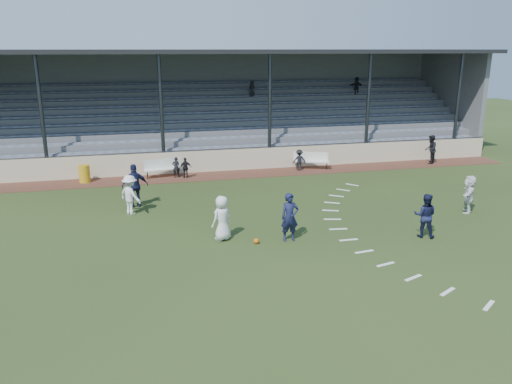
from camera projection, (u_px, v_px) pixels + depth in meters
ground at (273, 247)px, 17.39m from camera, size 90.00×90.00×0.00m
cinder_track at (222, 175)px, 27.19m from camera, size 34.00×2.00×0.02m
retaining_wall at (218, 161)px, 28.01m from camera, size 34.00×0.18×1.20m
bench_left at (163, 166)px, 26.70m from camera, size 2.04×0.81×0.95m
bench_right at (311, 159)px, 28.52m from camera, size 2.01×1.16×0.95m
trash_bin at (84, 174)px, 25.65m from camera, size 0.56×0.56×0.90m
football at (256, 241)px, 17.67m from camera, size 0.19×0.19×0.19m
player_white_lead at (222, 218)px, 17.84m from camera, size 0.96×0.85×1.65m
player_navy_lead at (290, 217)px, 17.76m from camera, size 0.65×0.43×1.76m
player_navy_mid at (425, 215)px, 18.13m from camera, size 1.00×0.94×1.64m
player_white_wing at (130, 195)px, 20.63m from camera, size 1.17×1.22×1.67m
player_navy_wing at (135, 186)px, 21.57m from camera, size 1.16×0.58×1.90m
player_white_back at (469, 194)px, 20.87m from camera, size 1.29×1.46×1.60m
official at (431, 149)px, 29.75m from camera, size 1.03×1.05×1.71m
sub_left_near at (176, 167)px, 26.56m from camera, size 0.41×0.27×1.11m
sub_left_far at (186, 168)px, 26.47m from camera, size 0.65×0.28×1.10m
sub_right at (299, 160)px, 28.12m from camera, size 0.79×0.47×1.19m
grandstand at (206, 121)px, 31.97m from camera, size 34.60×9.00×6.61m
penalty_arc at (381, 237)px, 18.31m from camera, size 3.89×14.63×0.01m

